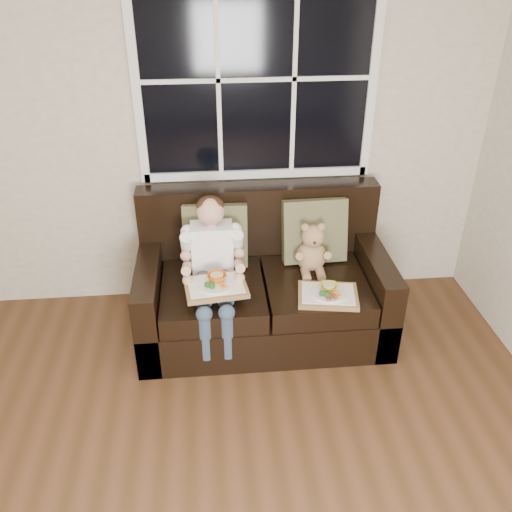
{
  "coord_description": "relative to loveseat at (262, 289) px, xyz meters",
  "views": [
    {
      "loc": [
        0.25,
        -1.14,
        2.45
      ],
      "look_at": [
        0.53,
        1.85,
        0.68
      ],
      "focal_mm": 38.0,
      "sensor_mm": 36.0,
      "label": 1
    }
  ],
  "objects": [
    {
      "name": "tray_left",
      "position": [
        -0.33,
        -0.32,
        0.26
      ],
      "size": [
        0.41,
        0.33,
        0.09
      ],
      "rotation": [
        0.0,
        0.0,
        0.12
      ],
      "color": "#956043",
      "rests_on": "child"
    },
    {
      "name": "pillow_left",
      "position": [
        -0.31,
        0.15,
        0.36
      ],
      "size": [
        0.45,
        0.23,
        0.46
      ],
      "rotation": [
        -0.21,
        0.0,
        -0.06
      ],
      "color": "brown",
      "rests_on": "loveseat"
    },
    {
      "name": "pillow_right",
      "position": [
        0.38,
        0.15,
        0.37
      ],
      "size": [
        0.46,
        0.22,
        0.46
      ],
      "rotation": [
        -0.21,
        0.0,
        0.04
      ],
      "color": "brown",
      "rests_on": "loveseat"
    },
    {
      "name": "child",
      "position": [
        -0.34,
        -0.12,
        0.34
      ],
      "size": [
        0.4,
        0.6,
        0.9
      ],
      "color": "white",
      "rests_on": "loveseat"
    },
    {
      "name": "window_back",
      "position": [
        -0.0,
        0.46,
        1.34
      ],
      "size": [
        1.62,
        0.04,
        1.37
      ],
      "color": "black",
      "rests_on": "room_walls"
    },
    {
      "name": "teddy_bear",
      "position": [
        0.34,
        0.01,
        0.29
      ],
      "size": [
        0.22,
        0.28,
        0.37
      ],
      "rotation": [
        0.0,
        0.0,
        -0.04
      ],
      "color": "tan",
      "rests_on": "loveseat"
    },
    {
      "name": "loveseat",
      "position": [
        0.0,
        0.0,
        0.0
      ],
      "size": [
        1.7,
        0.92,
        0.96
      ],
      "color": "black",
      "rests_on": "ground"
    },
    {
      "name": "tray_right",
      "position": [
        0.39,
        -0.35,
        0.17
      ],
      "size": [
        0.42,
        0.35,
        0.09
      ],
      "rotation": [
        0.0,
        0.0,
        -0.16
      ],
      "color": "#956043",
      "rests_on": "loveseat"
    },
    {
      "name": "room_walls",
      "position": [
        -0.59,
        -2.02,
        1.28
      ],
      "size": [
        4.52,
        5.02,
        2.71
      ],
      "color": "beige",
      "rests_on": "ground"
    }
  ]
}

